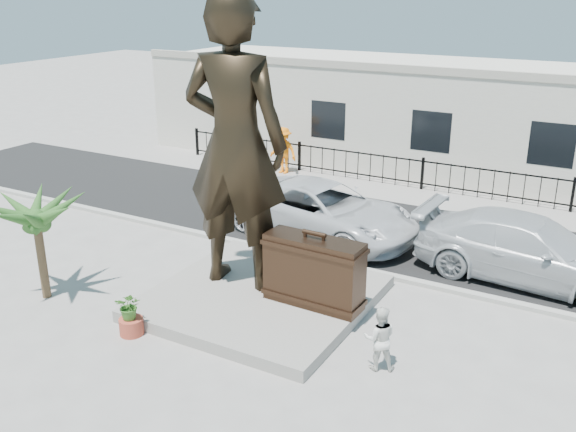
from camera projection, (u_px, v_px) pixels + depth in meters
name	position (u px, v px, depth m)	size (l,w,h in m)	color
ground	(246.00, 334.00, 14.94)	(100.00, 100.00, 0.00)	#9E9991
street	(376.00, 227.00, 21.49)	(40.00, 7.00, 0.01)	black
curb	(330.00, 263.00, 18.60)	(40.00, 0.25, 0.12)	#A5A399
far_sidewalk	(415.00, 195.00, 24.76)	(40.00, 2.50, 0.02)	#9E9991
plinth	(261.00, 298.00, 16.34)	(5.20, 5.20, 0.30)	gray
fence	(422.00, 175.00, 25.22)	(22.00, 0.10, 1.20)	black
building	(455.00, 116.00, 28.11)	(28.00, 7.00, 4.40)	silver
statue	(235.00, 144.00, 15.70)	(2.69, 1.76, 7.37)	black
suitcase	(314.00, 272.00, 15.44)	(2.43, 0.77, 1.71)	#301F14
tourist	(380.00, 338.00, 13.38)	(0.70, 0.54, 1.43)	white
car_white	(323.00, 211.00, 20.41)	(2.90, 6.28, 1.75)	silver
car_silver	(528.00, 249.00, 17.40)	(2.47, 6.09, 1.77)	silver
worker	(283.00, 150.00, 27.23)	(1.28, 0.74, 1.99)	orange
palm_tree	(47.00, 297.00, 16.72)	(1.80, 1.80, 3.20)	#28521D
planter	(131.00, 326.00, 14.88)	(0.56, 0.56, 0.40)	#AF422E
shrub	(130.00, 306.00, 14.70)	(0.60, 0.52, 0.67)	#366B23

